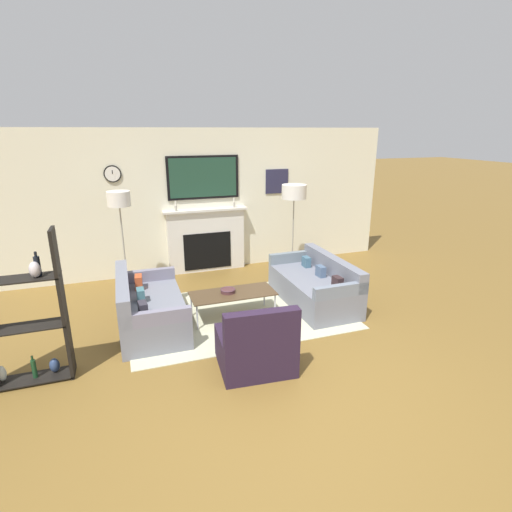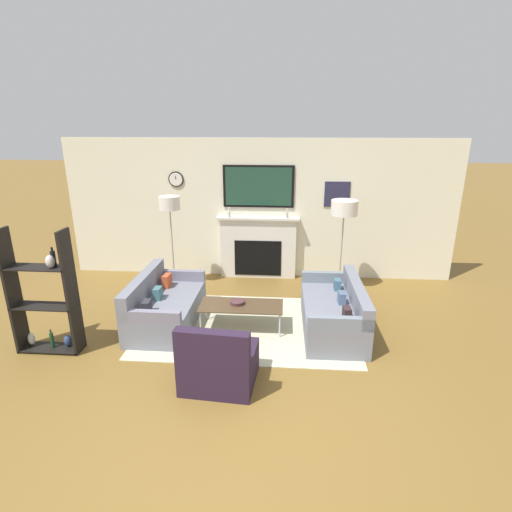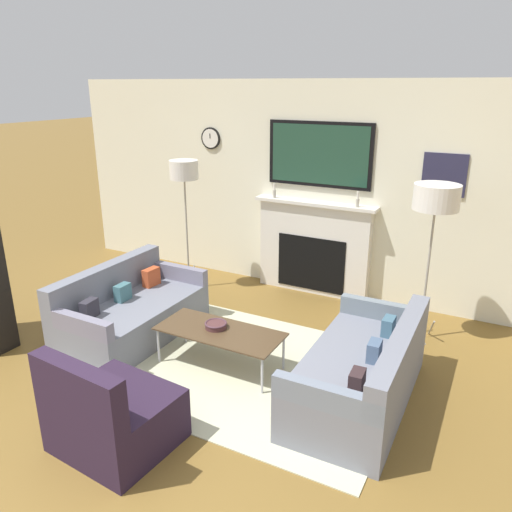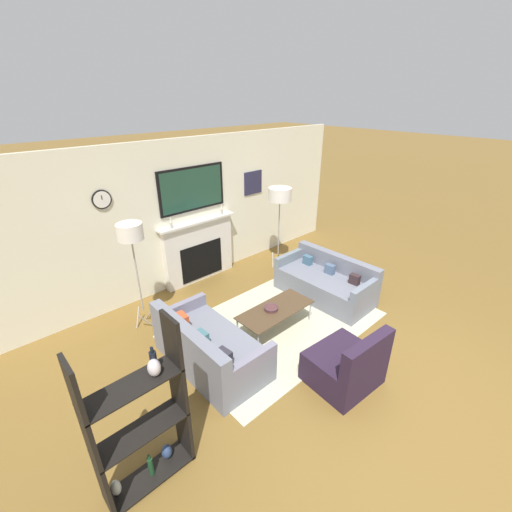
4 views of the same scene
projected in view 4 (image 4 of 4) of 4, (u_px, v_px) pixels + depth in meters
ground_plane at (401, 404)px, 4.12m from camera, size 60.00×60.00×0.00m
fireplace_wall at (194, 219)px, 6.43m from camera, size 7.56×0.28×2.70m
area_rug at (276, 324)px, 5.51m from camera, size 3.20×2.14×0.01m
couch_left at (208, 348)px, 4.60m from camera, size 0.88×1.65×0.77m
couch_right at (326, 283)px, 6.18m from camera, size 0.86×1.73×0.73m
armchair at (346, 366)px, 4.31m from camera, size 0.89×0.81×0.84m
coffee_table at (276, 310)px, 5.24m from camera, size 1.23×0.53×0.39m
decorative_bowl at (271, 308)px, 5.20m from camera, size 0.22×0.22×0.06m
floor_lamp_left at (130, 234)px, 4.84m from camera, size 0.37×0.37×1.73m
floor_lamp_right at (280, 195)px, 6.73m from camera, size 0.46×0.46×1.71m
shelf_unit at (141, 421)px, 3.01m from camera, size 0.84×0.28×1.71m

